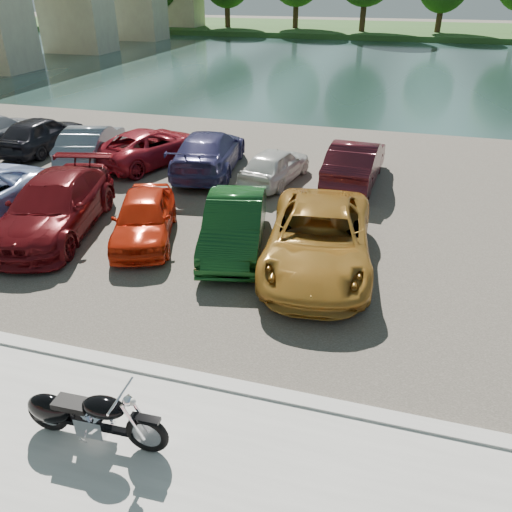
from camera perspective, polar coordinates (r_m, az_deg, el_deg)
The scene contains 16 objects.
ground at distance 8.04m, azimuth -12.86°, elevation -23.40°, with size 200.00×200.00×0.00m, color #595447.
kerb at distance 9.17m, azimuth -7.06°, elevation -13.84°, with size 60.00×0.30×0.14m, color #A7A59E.
parking_lot at distance 16.60m, azimuth 4.74°, elevation 6.81°, with size 60.00×18.00×0.04m, color #3F3B33.
river at distance 44.64m, azimuth 12.81°, elevation 20.33°, with size 120.00×40.00×0.00m, color #1A302C.
far_bank at distance 76.39m, azimuth 14.93°, elevation 23.72°, with size 120.00×24.00×0.60m, color #264E1B.
motorcycle at distance 8.28m, azimuth -19.23°, elevation -16.75°, with size 2.33×0.75×1.05m.
car_3 at distance 14.92m, azimuth -22.00°, elevation 5.33°, with size 2.13×5.24×1.52m, color #5B0D11.
car_4 at distance 13.78m, azimuth -12.69°, elevation 4.35°, with size 1.51×3.76×1.28m, color red.
car_5 at distance 12.95m, azimuth -2.46°, elevation 3.63°, with size 1.45×4.15×1.37m, color #113E16.
car_6 at distance 12.18m, azimuth 7.18°, elevation 2.01°, with size 2.48×5.38×1.49m, color #B17928.
car_8 at distance 22.74m, azimuth -23.35°, elevation 12.71°, with size 1.70×4.21×1.44m, color black.
car_9 at distance 20.64m, azimuth -18.26°, elevation 12.10°, with size 1.50×4.31×1.42m, color slate.
car_10 at distance 19.94m, azimuth -11.97°, elevation 12.19°, with size 2.18×4.73×1.31m, color maroon.
car_11 at distance 18.66m, azimuth -5.42°, elevation 11.79°, with size 2.07×5.09×1.48m, color navy.
car_12 at distance 17.55m, azimuth 2.20°, elevation 10.33°, with size 1.44×3.57×1.22m, color silver.
car_13 at distance 17.78m, azimuth 11.26°, elevation 10.48°, with size 1.56×4.47×1.47m, color #411118.
Camera 1 is at (2.87, -4.11, 6.28)m, focal length 35.00 mm.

